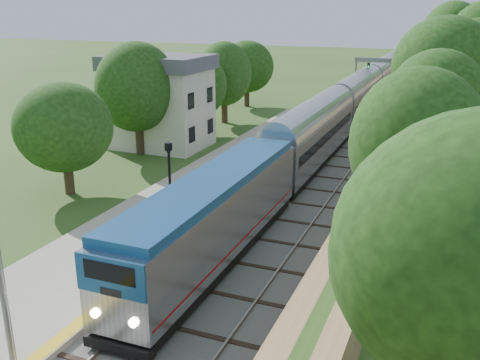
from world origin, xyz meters
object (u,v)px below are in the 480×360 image
at_px(signal_gantry, 390,71).
at_px(lamppost_far, 170,188).
at_px(signal_farside, 382,139).
at_px(station_building, 160,101).
at_px(train, 370,89).

distance_m(signal_gantry, lamppost_far, 41.86).
bearing_deg(lamppost_far, signal_farside, 37.90).
distance_m(station_building, signal_gantry, 29.94).
distance_m(train, signal_farside, 36.63).
height_order(station_building, lamppost_far, station_building).
distance_m(station_building, train, 31.03).
height_order(train, lamppost_far, lamppost_far).
bearing_deg(signal_gantry, train, 133.21).
xyz_separation_m(signal_gantry, lamppost_far, (-6.41, -41.29, -2.39)).
distance_m(signal_gantry, signal_farside, 33.62).
bearing_deg(signal_gantry, signal_farside, -83.63).
relative_size(lamppost_far, signal_farside, 0.66).
relative_size(train, lamppost_far, 24.37).
distance_m(station_building, lamppost_far, 19.23).
relative_size(signal_gantry, lamppost_far, 1.83).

